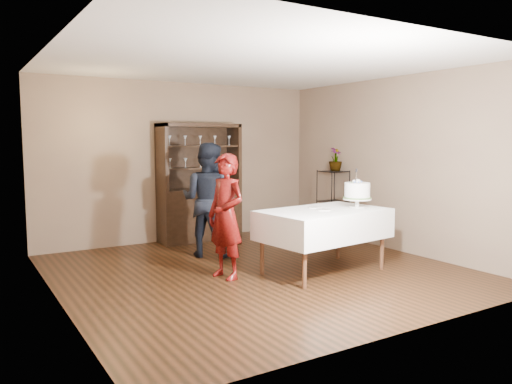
{
  "coord_description": "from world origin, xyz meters",
  "views": [
    {
      "loc": [
        -3.41,
        -5.5,
        1.73
      ],
      "look_at": [
        0.02,
        0.1,
        1.04
      ],
      "focal_mm": 35.0,
      "sensor_mm": 36.0,
      "label": 1
    }
  ],
  "objects_px": {
    "china_hutch": "(199,202)",
    "potted_plant": "(335,159)",
    "man": "(208,200)",
    "plant_etagere": "(333,201)",
    "cake": "(357,192)",
    "cake_table": "(324,224)",
    "woman": "(226,216)"
  },
  "relations": [
    {
      "from": "china_hutch",
      "to": "potted_plant",
      "type": "bearing_deg",
      "value": -26.91
    },
    {
      "from": "man",
      "to": "potted_plant",
      "type": "distance_m",
      "value": 2.56
    },
    {
      "from": "china_hutch",
      "to": "man",
      "type": "xyz_separation_m",
      "value": [
        -0.39,
        -1.13,
        0.18
      ]
    },
    {
      "from": "plant_etagere",
      "to": "potted_plant",
      "type": "bearing_deg",
      "value": -32.65
    },
    {
      "from": "china_hutch",
      "to": "cake",
      "type": "height_order",
      "value": "china_hutch"
    },
    {
      "from": "plant_etagere",
      "to": "potted_plant",
      "type": "xyz_separation_m",
      "value": [
        0.03,
        -0.02,
        0.74
      ]
    },
    {
      "from": "cake_table",
      "to": "woman",
      "type": "xyz_separation_m",
      "value": [
        -1.22,
        0.41,
        0.15
      ]
    },
    {
      "from": "china_hutch",
      "to": "woman",
      "type": "bearing_deg",
      "value": -107.32
    },
    {
      "from": "man",
      "to": "cake",
      "type": "xyz_separation_m",
      "value": [
        1.42,
        -1.66,
        0.19
      ]
    },
    {
      "from": "china_hutch",
      "to": "potted_plant",
      "type": "xyz_separation_m",
      "value": [
        2.11,
        -1.07,
        0.73
      ]
    },
    {
      "from": "woman",
      "to": "cake",
      "type": "height_order",
      "value": "woman"
    },
    {
      "from": "plant_etagere",
      "to": "cake_table",
      "type": "relative_size",
      "value": 0.69
    },
    {
      "from": "china_hutch",
      "to": "plant_etagere",
      "type": "relative_size",
      "value": 1.67
    },
    {
      "from": "potted_plant",
      "to": "plant_etagere",
      "type": "bearing_deg",
      "value": 147.35
    },
    {
      "from": "woman",
      "to": "cake",
      "type": "distance_m",
      "value": 1.83
    },
    {
      "from": "man",
      "to": "cake",
      "type": "distance_m",
      "value": 2.19
    },
    {
      "from": "woman",
      "to": "china_hutch",
      "type": "bearing_deg",
      "value": 148.4
    },
    {
      "from": "china_hutch",
      "to": "cake_table",
      "type": "xyz_separation_m",
      "value": [
        0.5,
        -2.73,
        -0.04
      ]
    },
    {
      "from": "man",
      "to": "potted_plant",
      "type": "relative_size",
      "value": 4.15
    },
    {
      "from": "cake",
      "to": "potted_plant",
      "type": "height_order",
      "value": "potted_plant"
    },
    {
      "from": "woman",
      "to": "cake_table",
      "type": "bearing_deg",
      "value": 57.26
    },
    {
      "from": "china_hutch",
      "to": "potted_plant",
      "type": "relative_size",
      "value": 4.91
    },
    {
      "from": "china_hutch",
      "to": "potted_plant",
      "type": "distance_m",
      "value": 2.47
    },
    {
      "from": "cake_table",
      "to": "china_hutch",
      "type": "bearing_deg",
      "value": 100.35
    },
    {
      "from": "woman",
      "to": "man",
      "type": "bearing_deg",
      "value": 150.26
    },
    {
      "from": "plant_etagere",
      "to": "woman",
      "type": "height_order",
      "value": "woman"
    },
    {
      "from": "woman",
      "to": "cake",
      "type": "relative_size",
      "value": 2.98
    },
    {
      "from": "cake_table",
      "to": "man",
      "type": "height_order",
      "value": "man"
    },
    {
      "from": "china_hutch",
      "to": "woman",
      "type": "height_order",
      "value": "china_hutch"
    },
    {
      "from": "cake_table",
      "to": "potted_plant",
      "type": "distance_m",
      "value": 2.44
    },
    {
      "from": "man",
      "to": "cake_table",
      "type": "bearing_deg",
      "value": 168.08
    },
    {
      "from": "cake_table",
      "to": "potted_plant",
      "type": "relative_size",
      "value": 4.29
    }
  ]
}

